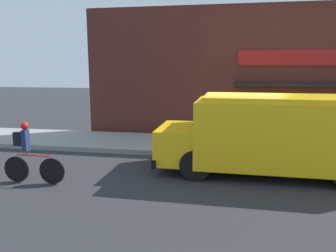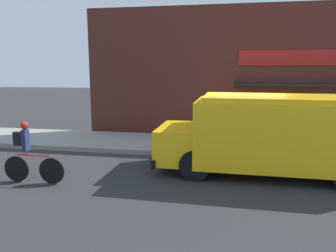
# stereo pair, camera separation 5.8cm
# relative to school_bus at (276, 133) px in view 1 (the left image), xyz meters

# --- Properties ---
(ground_plane) EXTENTS (70.00, 70.00, 0.00)m
(ground_plane) POSITION_rel_school_bus_xyz_m (-0.93, 1.28, -1.19)
(ground_plane) COLOR #2B2B2D
(sidewalk) EXTENTS (28.00, 2.96, 0.18)m
(sidewalk) POSITION_rel_school_bus_xyz_m (-0.93, 2.76, -1.10)
(sidewalk) COLOR gray
(sidewalk) RESTS_ON ground_plane
(storefront) EXTENTS (13.23, 0.87, 5.54)m
(storefront) POSITION_rel_school_bus_xyz_m (-0.85, 4.63, 1.58)
(storefront) COLOR #4C231E
(storefront) RESTS_ON ground_plane
(school_bus) EXTENTS (6.23, 2.78, 2.25)m
(school_bus) POSITION_rel_school_bus_xyz_m (0.00, 0.00, 0.00)
(school_bus) COLOR yellow
(school_bus) RESTS_ON ground_plane
(cyclist) EXTENTS (1.71, 0.20, 1.64)m
(cyclist) POSITION_rel_school_bus_xyz_m (-6.46, -1.92, -0.41)
(cyclist) COLOR black
(cyclist) RESTS_ON ground_plane
(trash_bin) EXTENTS (0.51, 0.51, 0.96)m
(trash_bin) POSITION_rel_school_bus_xyz_m (-2.29, 3.20, -0.54)
(trash_bin) COLOR #2D5138
(trash_bin) RESTS_ON sidewalk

